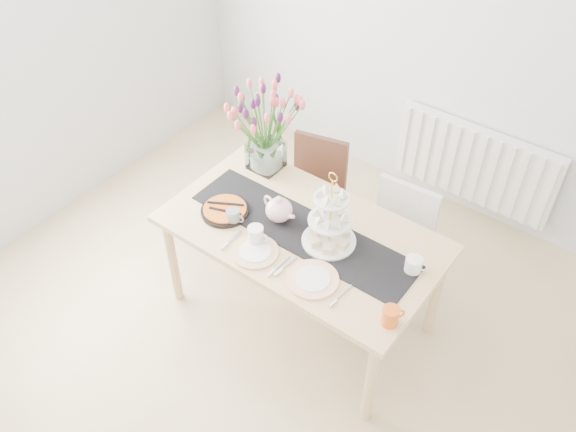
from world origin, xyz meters
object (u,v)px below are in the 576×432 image
Objects in this scene: tart_tin at (225,210)px; mug_grey at (233,216)px; mug_orange at (390,316)px; tulip_vase at (265,116)px; dining_table at (302,240)px; cream_jug at (413,265)px; mug_white at (256,235)px; plate_left at (255,252)px; chair_brown at (315,184)px; chair_white at (397,236)px; plate_right at (313,279)px; cake_stand at (330,226)px; radiator at (474,164)px; teapot at (279,210)px.

tart_tin is 3.04× the size of mug_grey.
mug_grey is (0.10, -0.03, 0.03)m from tart_tin.
tulip_vase is at bearing 100.93° from mug_orange.
cream_jug is (0.65, 0.11, 0.12)m from dining_table.
plate_left is (0.05, -0.07, -0.05)m from mug_white.
cream_jug is 1.14m from tart_tin.
chair_brown is at bearing 86.03° from mug_orange.
plate_left is at bearing -121.44° from chair_white.
mug_orange is at bearing 0.25° from plate_right.
mug_grey is at bearing -137.28° from chair_white.
mug_grey is (-0.53, -0.20, -0.08)m from cake_stand.
cream_jug is 1.05m from mug_grey.
cream_jug is 0.38m from mug_orange.
plate_left is (-0.28, -0.31, -0.12)m from cake_stand.
tulip_vase is 6.75× the size of mug_orange.
radiator is 1.63m from cake_stand.
cake_stand reaches higher than plate_left.
mug_white reaches higher than mug_orange.
cream_jug reaches higher than radiator.
mug_orange reaches higher than cream_jug.
cake_stand is 1.78× the size of teapot.
chair_brown is at bearing 105.69° from plate_left.
tart_tin is 2.78× the size of mug_orange.
mug_grey is at bearing 122.21° from mug_orange.
cake_stand is (0.55, -0.67, 0.43)m from chair_brown.
mug_orange reaches higher than plate_left.
radiator is at bearing 81.01° from cake_stand.
cream_jug reaches higher than tart_tin.
mug_white is at bearing -14.86° from tart_tin.
mug_orange is at bearing -26.98° from cake_stand.
mug_white is 0.10m from plate_left.
mug_white is (-0.50, -0.78, 0.33)m from chair_white.
teapot is at bearing 100.89° from plate_left.
dining_table is 15.51× the size of mug_orange.
radiator is 12.73× the size of mug_grey.
mug_white reaches higher than plate_right.
radiator is 1.19m from chair_brown.
cake_stand reaches higher than chair_brown.
teapot is 0.88× the size of tart_tin.
tulip_vase reaches higher than teapot.
tulip_vase reaches higher than cream_jug.
chair_brown reaches higher than plate_right.
teapot reaches higher than chair_white.
mug_white is (-0.81, -0.34, 0.01)m from cream_jug.
radiator is 1.48× the size of chair_white.
chair_brown reaches higher than dining_table.
plate_left is at bearing -132.06° from cake_stand.
tulip_vase is at bearing 113.15° from mug_white.
mug_white is at bearing -124.43° from dining_table.
mug_grey is at bearing 172.11° from plate_right.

